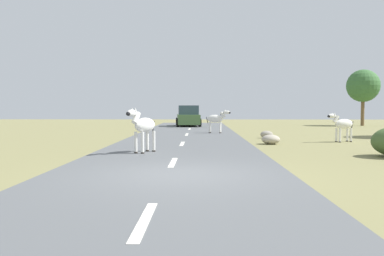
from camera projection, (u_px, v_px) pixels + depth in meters
name	position (u px, v px, depth m)	size (l,w,h in m)	color
ground_plane	(180.00, 176.00, 9.70)	(90.00, 90.00, 0.00)	olive
road	(167.00, 175.00, 9.70)	(6.00, 64.00, 0.05)	#56595B
lane_markings	(164.00, 181.00, 8.70)	(0.16, 56.00, 0.01)	silver
zebra_0	(143.00, 126.00, 14.20)	(0.98, 1.57, 1.59)	silver
zebra_1	(342.00, 124.00, 19.11)	(1.42, 0.77, 1.41)	silver
zebra_3	(216.00, 119.00, 25.07)	(1.53, 0.59, 1.45)	silver
car_0	(188.00, 117.00, 34.22)	(2.26, 4.46, 1.74)	#476B38
tree_1	(363.00, 86.00, 35.89)	(2.88, 2.88, 4.98)	brown
rock_0	(267.00, 134.00, 21.54)	(0.66, 0.47, 0.39)	gray
rock_1	(271.00, 139.00, 18.05)	(0.81, 0.80, 0.43)	#A89E8C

